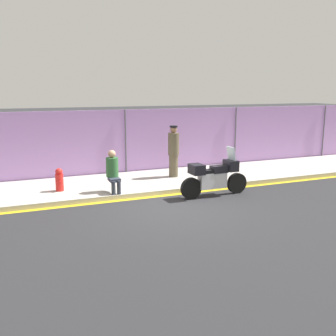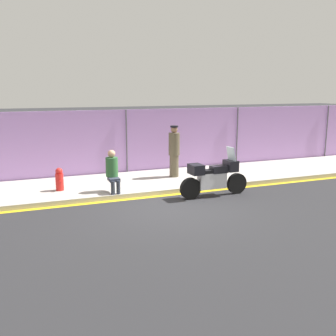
% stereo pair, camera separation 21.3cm
% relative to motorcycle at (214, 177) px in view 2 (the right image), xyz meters
% --- Properties ---
extents(ground_plane, '(120.00, 120.00, 0.00)m').
position_rel_motorcycle_xyz_m(ground_plane, '(-1.70, -0.60, -0.61)').
color(ground_plane, '#262628').
extents(sidewalk, '(35.71, 3.12, 0.15)m').
position_rel_motorcycle_xyz_m(sidewalk, '(-1.70, 2.26, -0.54)').
color(sidewalk, '#ADA89E').
rests_on(sidewalk, ground_plane).
extents(curb_paint_stripe, '(35.71, 0.18, 0.01)m').
position_rel_motorcycle_xyz_m(curb_paint_stripe, '(-1.70, 0.61, -0.61)').
color(curb_paint_stripe, gold).
rests_on(curb_paint_stripe, ground_plane).
extents(storefront_fence, '(33.92, 0.17, 2.51)m').
position_rel_motorcycle_xyz_m(storefront_fence, '(-1.70, 3.91, 0.64)').
color(storefront_fence, '#AD7FC6').
rests_on(storefront_fence, ground_plane).
extents(motorcycle, '(2.30, 0.54, 1.51)m').
position_rel_motorcycle_xyz_m(motorcycle, '(0.00, 0.00, 0.00)').
color(motorcycle, black).
rests_on(motorcycle, ground_plane).
extents(officer_standing, '(0.40, 0.40, 1.84)m').
position_rel_motorcycle_xyz_m(officer_standing, '(-0.34, 2.40, 0.48)').
color(officer_standing, brown).
rests_on(officer_standing, sidewalk).
extents(person_seated_on_curb, '(0.38, 0.67, 1.29)m').
position_rel_motorcycle_xyz_m(person_seated_on_curb, '(-2.90, 1.15, 0.25)').
color(person_seated_on_curb, '#2D3342').
rests_on(person_seated_on_curb, sidewalk).
extents(fire_hydrant, '(0.25, 0.31, 0.72)m').
position_rel_motorcycle_xyz_m(fire_hydrant, '(-4.42, 1.88, -0.11)').
color(fire_hydrant, red).
rests_on(fire_hydrant, sidewalk).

